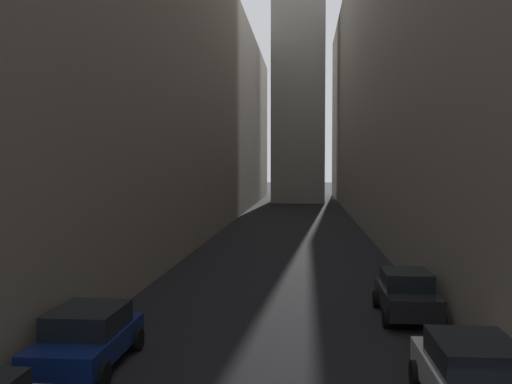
# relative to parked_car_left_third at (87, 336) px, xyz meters

# --- Properties ---
(ground_plane) EXTENTS (264.00, 264.00, 0.00)m
(ground_plane) POSITION_rel_parked_car_left_third_xyz_m (4.40, 29.99, -0.76)
(ground_plane) COLOR black
(building_block_left) EXTENTS (14.14, 108.00, 21.52)m
(building_block_left) POSITION_rel_parked_car_left_third_xyz_m (-8.17, 31.99, 10.00)
(building_block_left) COLOR gray
(building_block_left) RESTS_ON ground
(building_block_right) EXTENTS (10.17, 108.00, 25.47)m
(building_block_right) POSITION_rel_parked_car_left_third_xyz_m (14.99, 31.99, 11.97)
(building_block_right) COLOR gray
(building_block_right) RESTS_ON ground
(parked_car_left_third) EXTENTS (2.01, 4.03, 1.46)m
(parked_car_left_third) POSITION_rel_parked_car_left_third_xyz_m (0.00, 0.00, 0.00)
(parked_car_left_third) COLOR navy
(parked_car_left_third) RESTS_ON ground
(parked_car_right_third) EXTENTS (1.92, 4.43, 1.57)m
(parked_car_right_third) POSITION_rel_parked_car_left_third_xyz_m (8.80, -2.27, 0.04)
(parked_car_right_third) COLOR silver
(parked_car_right_third) RESTS_ON ground
(parked_car_right_far) EXTENTS (1.88, 3.92, 1.53)m
(parked_car_right_far) POSITION_rel_parked_car_left_third_xyz_m (8.80, 5.51, 0.02)
(parked_car_right_far) COLOR black
(parked_car_right_far) RESTS_ON ground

